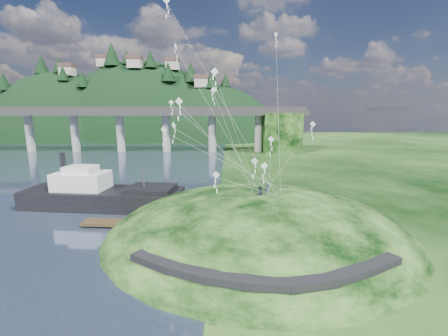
{
  "coord_description": "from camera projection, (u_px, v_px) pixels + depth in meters",
  "views": [
    {
      "loc": [
        4.62,
        -30.53,
        14.18
      ],
      "look_at": [
        4.0,
        6.0,
        7.0
      ],
      "focal_mm": 24.0,
      "sensor_mm": 36.0,
      "label": 1
    }
  ],
  "objects": [
    {
      "name": "kite_swarm",
      "position": [
        222.0,
        113.0,
        34.36
      ],
      "size": [
        19.35,
        15.31,
        19.52
      ],
      "color": "white",
      "rests_on": "ground"
    },
    {
      "name": "grass_hill",
      "position": [
        258.0,
        246.0,
        34.88
      ],
      "size": [
        36.0,
        32.0,
        13.0
      ],
      "color": "black",
      "rests_on": "ground"
    },
    {
      "name": "bridge",
      "position": [
        136.0,
        123.0,
        100.07
      ],
      "size": [
        160.0,
        11.0,
        15.0
      ],
      "color": "#2D2B2B",
      "rests_on": "ground"
    },
    {
      "name": "far_ridge",
      "position": [
        136.0,
        152.0,
        154.78
      ],
      "size": [
        153.0,
        70.0,
        94.5
      ],
      "color": "black",
      "rests_on": "ground"
    },
    {
      "name": "ground",
      "position": [
        187.0,
        241.0,
        32.76
      ],
      "size": [
        320.0,
        320.0,
        0.0
      ],
      "primitive_type": "plane",
      "color": "black",
      "rests_on": "ground"
    },
    {
      "name": "kite_flyers",
      "position": [
        262.0,
        185.0,
        32.9
      ],
      "size": [
        1.79,
        1.75,
        1.93
      ],
      "color": "#292B37",
      "rests_on": "ground"
    },
    {
      "name": "footpath",
      "position": [
        266.0,
        272.0,
        22.68
      ],
      "size": [
        22.29,
        5.84,
        0.83
      ],
      "color": "black",
      "rests_on": "ground"
    },
    {
      "name": "wooden_dock",
      "position": [
        136.0,
        223.0,
        36.68
      ],
      "size": [
        13.54,
        2.92,
        0.96
      ],
      "color": "#332715",
      "rests_on": "ground"
    },
    {
      "name": "work_barge",
      "position": [
        100.0,
        194.0,
        43.72
      ],
      "size": [
        23.34,
        8.17,
        8.01
      ],
      "color": "black",
      "rests_on": "ground"
    }
  ]
}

